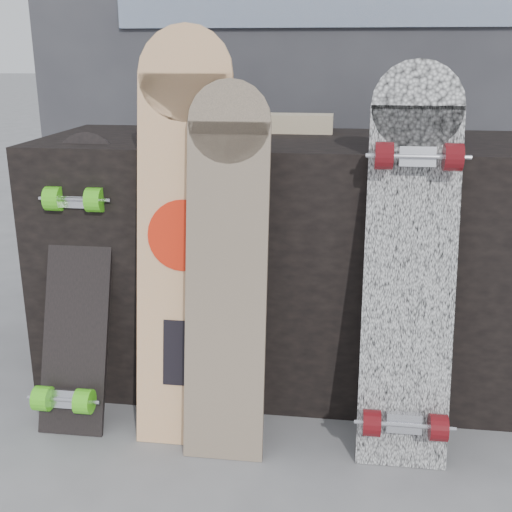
# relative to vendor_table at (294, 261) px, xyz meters

# --- Properties ---
(ground) EXTENTS (60.00, 60.00, 0.00)m
(ground) POSITION_rel_vendor_table_xyz_m (0.00, -0.50, -0.40)
(ground) COLOR slate
(ground) RESTS_ON ground
(vendor_table) EXTENTS (1.60, 0.60, 0.80)m
(vendor_table) POSITION_rel_vendor_table_xyz_m (0.00, 0.00, 0.00)
(vendor_table) COLOR black
(vendor_table) RESTS_ON ground
(booth) EXTENTS (2.40, 0.22, 2.20)m
(booth) POSITION_rel_vendor_table_xyz_m (0.00, 0.85, 0.70)
(booth) COLOR #35353A
(booth) RESTS_ON ground
(merch_box_purple) EXTENTS (0.18, 0.12, 0.10)m
(merch_box_purple) POSITION_rel_vendor_table_xyz_m (-0.39, 0.13, 0.45)
(merch_box_purple) COLOR #523268
(merch_box_purple) RESTS_ON vendor_table
(merch_box_small) EXTENTS (0.14, 0.14, 0.12)m
(merch_box_small) POSITION_rel_vendor_table_xyz_m (0.39, -0.06, 0.46)
(merch_box_small) COLOR #523268
(merch_box_small) RESTS_ON vendor_table
(merch_box_flat) EXTENTS (0.22, 0.10, 0.06)m
(merch_box_flat) POSITION_rel_vendor_table_xyz_m (-0.00, 0.16, 0.43)
(merch_box_flat) COLOR #D1B78C
(merch_box_flat) RESTS_ON vendor_table
(longboard_geisha) EXTENTS (0.26, 0.23, 1.13)m
(longboard_geisha) POSITION_rel_vendor_table_xyz_m (-0.28, -0.37, 0.20)
(longboard_geisha) COLOR beige
(longboard_geisha) RESTS_ON ground
(longboard_celtic) EXTENTS (0.22, 0.21, 1.00)m
(longboard_celtic) POSITION_rel_vendor_table_xyz_m (-0.15, -0.43, 0.13)
(longboard_celtic) COLOR beige
(longboard_celtic) RESTS_ON ground
(longboard_cascadia) EXTENTS (0.24, 0.32, 1.04)m
(longboard_cascadia) POSITION_rel_vendor_table_xyz_m (0.33, -0.39, 0.14)
(longboard_cascadia) COLOR white
(longboard_cascadia) RESTS_ON ground
(skateboard_dark) EXTENTS (0.19, 0.36, 0.84)m
(skateboard_dark) POSITION_rel_vendor_table_xyz_m (-0.61, -0.34, 0.03)
(skateboard_dark) COLOR black
(skateboard_dark) RESTS_ON ground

